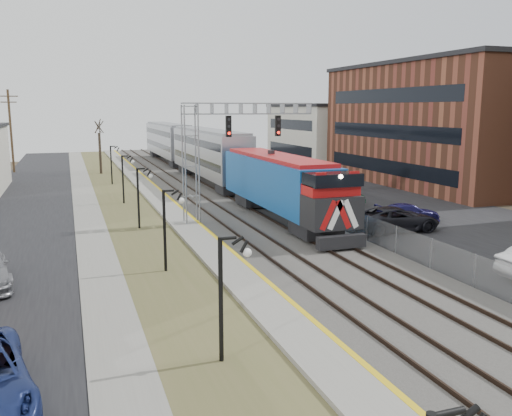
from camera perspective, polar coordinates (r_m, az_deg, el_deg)
name	(u,v)px	position (r m, az deg, el deg)	size (l,w,h in m)	color
street_west	(23,216)	(42.99, -23.32, -0.80)	(7.00, 120.00, 0.04)	black
sidewalk	(87,212)	(42.87, -17.32, -0.42)	(2.00, 120.00, 0.08)	gray
grass_median	(128,210)	(43.06, -13.33, -0.19)	(4.00, 120.00, 0.06)	brown
platform	(167,206)	(43.43, -9.40, 0.16)	(2.00, 120.00, 0.24)	gray
ballast_bed	(227,203)	(44.53, -3.05, 0.52)	(8.00, 120.00, 0.20)	#595651
parking_lot	(356,196)	(49.18, 10.50, 1.21)	(16.00, 120.00, 0.04)	black
platform_edge	(177,204)	(43.56, -8.27, 0.39)	(0.24, 120.00, 0.01)	gold
track_near	(203,202)	(44.00, -5.56, 0.59)	(1.58, 120.00, 0.15)	#2D2119
track_far	(245,200)	(44.93, -1.22, 0.85)	(1.58, 120.00, 0.15)	#2D2119
train	(199,154)	(59.91, -5.97, 5.72)	(3.00, 63.05, 5.33)	#134F9A
signal_gantry	(216,142)	(36.43, -4.28, 6.99)	(9.00, 1.07, 8.15)	gray
lampposts	(164,230)	(26.41, -9.70, -2.33)	(0.14, 62.14, 4.00)	black
fence	(275,192)	(45.74, 2.00, 1.68)	(0.04, 120.00, 1.60)	gray
bare_trees	(8,174)	(46.56, -24.66, 3.25)	(12.30, 42.30, 5.95)	#382D23
car_lot_c	(396,220)	(35.63, 14.49, -1.20)	(2.60, 5.64, 1.57)	black
car_lot_d	(408,214)	(38.61, 15.73, -0.57)	(1.82, 4.48, 1.30)	#18164D
car_lot_e	(339,201)	(42.33, 8.74, 0.70)	(1.63, 4.05, 1.38)	slate
car_lot_f	(337,197)	(44.35, 8.53, 1.19)	(1.53, 4.39, 1.45)	#0C4025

